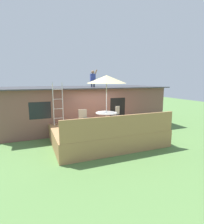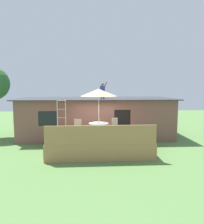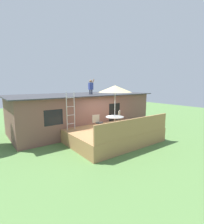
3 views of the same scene
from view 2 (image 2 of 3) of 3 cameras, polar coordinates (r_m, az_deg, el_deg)
The scene contains 10 objects.
ground_plane at distance 12.23m, azimuth -0.78°, elevation -9.86°, with size 40.00×40.00×0.00m, color #567F42.
house at distance 15.47m, azimuth -1.48°, elevation -1.32°, with size 10.50×4.50×2.67m.
deck at distance 12.12m, azimuth -0.79°, elevation -8.05°, with size 5.23×3.73×0.80m, color #A87A4C.
deck_railing at distance 10.16m, azimuth -0.26°, elevation -5.97°, with size 5.13×0.08×0.90m, color #A87A4C.
patio_table at distance 11.69m, azimuth -0.84°, elevation -3.64°, with size 1.04×1.04×0.74m.
patio_umbrella at distance 11.51m, azimuth -0.86°, elevation 5.02°, with size 1.90×1.90×2.54m.
step_ladder at distance 13.12m, azimuth -10.38°, elevation -0.37°, with size 0.52×0.04×2.20m.
person_figure at distance 14.70m, azimuth 0.15°, elevation 5.86°, with size 0.47×0.20×1.11m.
patio_chair_left at distance 11.99m, azimuth -5.64°, elevation -4.04°, with size 0.61×0.44×0.92m.
patio_chair_right at distance 12.34m, azimuth 2.86°, elevation -3.72°, with size 0.56×0.46×0.92m.
Camera 2 is at (-0.60, -11.72, 3.44)m, focal length 35.55 mm.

